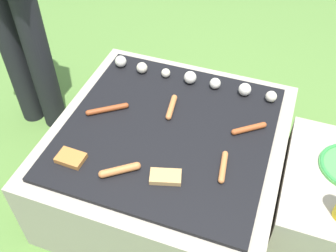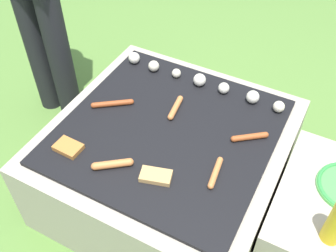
% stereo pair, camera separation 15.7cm
% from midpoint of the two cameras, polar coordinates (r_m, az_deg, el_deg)
% --- Properties ---
extents(ground_plane, '(14.00, 14.00, 0.00)m').
position_cam_midpoint_polar(ground_plane, '(1.90, -2.39, -9.30)').
color(ground_plane, '#567F38').
extents(grill, '(0.93, 0.93, 0.41)m').
position_cam_midpoint_polar(grill, '(1.74, -2.59, -5.42)').
color(grill, '#A89E8C').
rests_on(grill, ground_plane).
extents(side_ledge, '(0.44, 0.54, 0.41)m').
position_cam_midpoint_polar(side_ledge, '(1.68, 20.18, -11.73)').
color(side_ledge, '#A89E8C').
rests_on(side_ledge, ground_plane).
extents(sausage_front_center, '(0.04, 0.15, 0.02)m').
position_cam_midpoint_polar(sausage_front_center, '(1.44, 4.95, -6.09)').
color(sausage_front_center, '#C6753D').
rests_on(sausage_front_center, grill).
extents(sausage_mid_left, '(0.13, 0.11, 0.03)m').
position_cam_midpoint_polar(sausage_mid_left, '(1.45, -10.12, -6.48)').
color(sausage_mid_left, '#C6753D').
rests_on(sausage_mid_left, grill).
extents(sausage_front_left, '(0.13, 0.10, 0.02)m').
position_cam_midpoint_polar(sausage_front_left, '(1.58, 8.94, -0.49)').
color(sausage_front_left, '#A34C23').
rests_on(sausage_front_left, grill).
extents(sausage_back_center, '(0.15, 0.12, 0.02)m').
position_cam_midpoint_polar(sausage_back_center, '(1.68, -11.45, 2.29)').
color(sausage_back_center, '#93421E').
rests_on(sausage_back_center, grill).
extents(sausage_back_right, '(0.04, 0.15, 0.02)m').
position_cam_midpoint_polar(sausage_back_right, '(1.66, -2.19, 2.64)').
color(sausage_back_right, '#C6753D').
rests_on(sausage_back_right, grill).
extents(bread_slice_left, '(0.11, 0.08, 0.02)m').
position_cam_midpoint_polar(bread_slice_left, '(1.53, -16.81, -4.62)').
color(bread_slice_left, '#B27033').
rests_on(bread_slice_left, grill).
extents(bread_slice_right, '(0.13, 0.09, 0.02)m').
position_cam_midpoint_polar(bread_slice_right, '(1.41, -3.56, -7.54)').
color(bread_slice_right, tan).
rests_on(bread_slice_right, grill).
extents(mushroom_row, '(0.76, 0.06, 0.06)m').
position_cam_midpoint_polar(mushroom_row, '(1.78, 0.87, 6.89)').
color(mushroom_row, silver).
rests_on(mushroom_row, grill).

